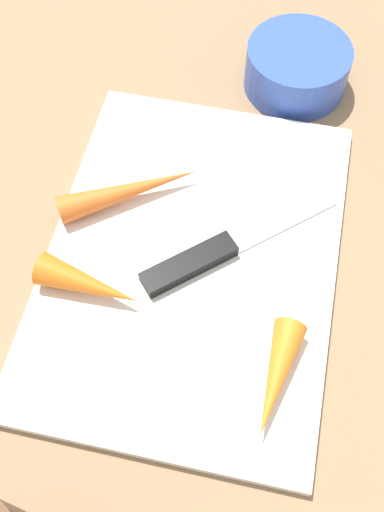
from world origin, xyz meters
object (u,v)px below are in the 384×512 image
object	(u,v)px
carrot_shortest	(89,285)
small_bowl	(297,68)
knife	(204,258)
carrot_medium	(276,378)
carrot_longest	(130,190)
cutting_board	(192,259)

from	to	relation	value
carrot_shortest	small_bowl	xyz separation A→B (m)	(-0.30, 0.14, -0.00)
knife	carrot_medium	size ratio (longest dim) A/B	1.70
knife	small_bowl	distance (m)	0.25
carrot_longest	cutting_board	bearing A→B (deg)	-66.80
carrot_medium	small_bowl	xyz separation A→B (m)	(-0.34, -0.03, -0.00)
knife	carrot_medium	bearing A→B (deg)	-93.18
cutting_board	carrot_longest	distance (m)	0.09
cutting_board	small_bowl	distance (m)	0.25
cutting_board	knife	bearing A→B (deg)	74.08
knife	carrot_medium	world-z (taller)	carrot_medium
carrot_shortest	carrot_longest	size ratio (longest dim) A/B	0.67
carrot_longest	small_bowl	distance (m)	0.23
carrot_medium	knife	bearing A→B (deg)	-135.06
carrot_medium	small_bowl	world-z (taller)	small_bowl
carrot_shortest	small_bowl	size ratio (longest dim) A/B	0.83
carrot_longest	carrot_medium	world-z (taller)	same
carrot_shortest	small_bowl	bearing A→B (deg)	72.64
knife	carrot_shortest	distance (m)	0.10
carrot_shortest	carrot_medium	bearing A→B (deg)	-7.63
cutting_board	carrot_longest	bearing A→B (deg)	-125.08
cutting_board	carrot_medium	xyz separation A→B (m)	(0.10, 0.09, 0.02)
cutting_board	carrot_medium	distance (m)	0.14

